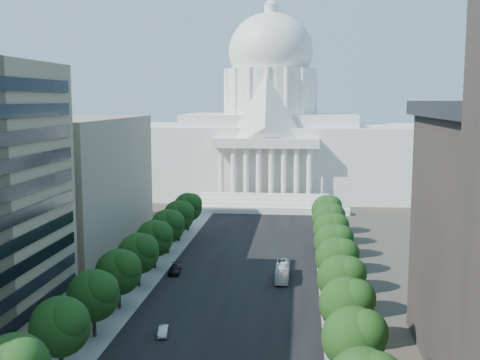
% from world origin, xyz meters
% --- Properties ---
extents(road_asphalt, '(30.00, 260.00, 0.01)m').
position_xyz_m(road_asphalt, '(0.00, 90.00, 0.00)').
color(road_asphalt, black).
rests_on(road_asphalt, ground).
extents(sidewalk_left, '(8.00, 260.00, 0.02)m').
position_xyz_m(sidewalk_left, '(-19.00, 90.00, 0.00)').
color(sidewalk_left, gray).
rests_on(sidewalk_left, ground).
extents(sidewalk_right, '(8.00, 260.00, 0.02)m').
position_xyz_m(sidewalk_right, '(19.00, 90.00, 0.00)').
color(sidewalk_right, gray).
rests_on(sidewalk_right, ground).
extents(capitol, '(120.00, 56.00, 73.00)m').
position_xyz_m(capitol, '(0.00, 184.89, 20.01)').
color(capitol, white).
rests_on(capitol, ground).
extents(office_block_left_far, '(38.00, 52.00, 30.00)m').
position_xyz_m(office_block_left_far, '(-48.00, 100.00, 15.00)').
color(office_block_left_far, gray).
rests_on(office_block_left_far, ground).
extents(tree_l_c, '(7.79, 7.60, 9.97)m').
position_xyz_m(tree_l_c, '(-17.66, 35.81, 6.45)').
color(tree_l_c, '#33261C').
rests_on(tree_l_c, ground).
extents(tree_l_d, '(7.79, 7.60, 9.97)m').
position_xyz_m(tree_l_d, '(-17.66, 47.81, 6.45)').
color(tree_l_d, '#33261C').
rests_on(tree_l_d, ground).
extents(tree_l_e, '(7.79, 7.60, 9.97)m').
position_xyz_m(tree_l_e, '(-17.66, 59.81, 6.45)').
color(tree_l_e, '#33261C').
rests_on(tree_l_e, ground).
extents(tree_l_f, '(7.79, 7.60, 9.97)m').
position_xyz_m(tree_l_f, '(-17.66, 71.81, 6.45)').
color(tree_l_f, '#33261C').
rests_on(tree_l_f, ground).
extents(tree_l_g, '(7.79, 7.60, 9.97)m').
position_xyz_m(tree_l_g, '(-17.66, 83.81, 6.45)').
color(tree_l_g, '#33261C').
rests_on(tree_l_g, ground).
extents(tree_l_h, '(7.79, 7.60, 9.97)m').
position_xyz_m(tree_l_h, '(-17.66, 95.81, 6.45)').
color(tree_l_h, '#33261C').
rests_on(tree_l_h, ground).
extents(tree_l_i, '(7.79, 7.60, 9.97)m').
position_xyz_m(tree_l_i, '(-17.66, 107.81, 6.45)').
color(tree_l_i, '#33261C').
rests_on(tree_l_i, ground).
extents(tree_l_j, '(7.79, 7.60, 9.97)m').
position_xyz_m(tree_l_j, '(-17.66, 119.81, 6.45)').
color(tree_l_j, '#33261C').
rests_on(tree_l_j, ground).
extents(tree_r_c, '(7.79, 7.60, 9.97)m').
position_xyz_m(tree_r_c, '(18.34, 35.81, 6.45)').
color(tree_r_c, '#33261C').
rests_on(tree_r_c, ground).
extents(tree_r_d, '(7.79, 7.60, 9.97)m').
position_xyz_m(tree_r_d, '(18.34, 47.81, 6.45)').
color(tree_r_d, '#33261C').
rests_on(tree_r_d, ground).
extents(tree_r_e, '(7.79, 7.60, 9.97)m').
position_xyz_m(tree_r_e, '(18.34, 59.81, 6.45)').
color(tree_r_e, '#33261C').
rests_on(tree_r_e, ground).
extents(tree_r_f, '(7.79, 7.60, 9.97)m').
position_xyz_m(tree_r_f, '(18.34, 71.81, 6.45)').
color(tree_r_f, '#33261C').
rests_on(tree_r_f, ground).
extents(tree_r_g, '(7.79, 7.60, 9.97)m').
position_xyz_m(tree_r_g, '(18.34, 83.81, 6.45)').
color(tree_r_g, '#33261C').
rests_on(tree_r_g, ground).
extents(tree_r_h, '(7.79, 7.60, 9.97)m').
position_xyz_m(tree_r_h, '(18.34, 95.81, 6.45)').
color(tree_r_h, '#33261C').
rests_on(tree_r_h, ground).
extents(tree_r_i, '(7.79, 7.60, 9.97)m').
position_xyz_m(tree_r_i, '(18.34, 107.81, 6.45)').
color(tree_r_i, '#33261C').
rests_on(tree_r_i, ground).
extents(tree_r_j, '(7.79, 7.60, 9.97)m').
position_xyz_m(tree_r_j, '(18.34, 119.81, 6.45)').
color(tree_r_j, '#33261C').
rests_on(tree_r_j, ground).
extents(streetlight_b, '(2.61, 0.44, 9.00)m').
position_xyz_m(streetlight_b, '(19.90, 35.00, 5.82)').
color(streetlight_b, gray).
rests_on(streetlight_b, ground).
extents(streetlight_c, '(2.61, 0.44, 9.00)m').
position_xyz_m(streetlight_c, '(19.90, 60.00, 5.82)').
color(streetlight_c, gray).
rests_on(streetlight_c, ground).
extents(streetlight_d, '(2.61, 0.44, 9.00)m').
position_xyz_m(streetlight_d, '(19.90, 85.00, 5.82)').
color(streetlight_d, gray).
rests_on(streetlight_d, ground).
extents(streetlight_e, '(2.61, 0.44, 9.00)m').
position_xyz_m(streetlight_e, '(19.90, 110.00, 5.82)').
color(streetlight_e, gray).
rests_on(streetlight_e, ground).
extents(streetlight_f, '(2.61, 0.44, 9.00)m').
position_xyz_m(streetlight_f, '(19.90, 135.00, 5.82)').
color(streetlight_f, gray).
rests_on(streetlight_f, ground).
extents(car_silver, '(1.91, 4.10, 1.30)m').
position_xyz_m(car_silver, '(-8.17, 49.44, 0.65)').
color(car_silver, '#A8ACB0').
rests_on(car_silver, ground).
extents(car_dark_b, '(2.83, 5.77, 1.62)m').
position_xyz_m(car_dark_b, '(-13.08, 80.49, 0.81)').
color(car_dark_b, black).
rests_on(car_dark_b, ground).
extents(city_bus, '(2.54, 10.67, 2.97)m').
position_xyz_m(city_bus, '(8.24, 78.90, 1.48)').
color(city_bus, silver).
rests_on(city_bus, ground).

